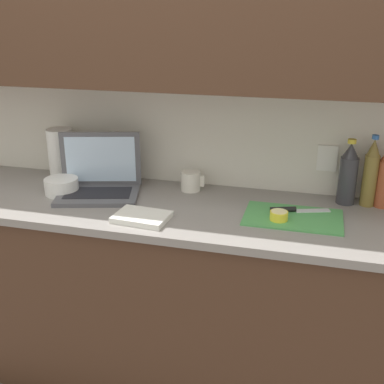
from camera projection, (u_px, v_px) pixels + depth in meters
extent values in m
plane|color=#564C47|center=(163.00, 370.00, 2.48)|extent=(12.00, 12.00, 0.00)
cube|color=silver|center=(179.00, 107.00, 2.33)|extent=(5.20, 0.06, 2.60)
cube|color=white|center=(121.00, 143.00, 2.44)|extent=(0.09, 0.01, 0.12)
cube|color=white|center=(327.00, 158.00, 2.19)|extent=(0.09, 0.01, 0.12)
cube|color=#472D1E|center=(165.00, 2.00, 1.99)|extent=(4.42, 0.32, 0.70)
cube|color=#472D1E|center=(161.00, 296.00, 2.32)|extent=(2.37, 0.59, 0.89)
cube|color=gray|center=(158.00, 208.00, 2.16)|extent=(2.45, 0.63, 0.03)
cube|color=#515156|center=(98.00, 195.00, 2.23)|extent=(0.43, 0.35, 0.02)
cube|color=black|center=(98.00, 193.00, 2.23)|extent=(0.33, 0.23, 0.00)
cube|color=#515156|center=(101.00, 159.00, 2.30)|extent=(0.37, 0.11, 0.26)
cube|color=silver|center=(101.00, 159.00, 2.29)|extent=(0.32, 0.09, 0.22)
cube|color=#4C9E51|center=(293.00, 217.00, 2.00)|extent=(0.40, 0.26, 0.01)
cube|color=silver|center=(313.00, 211.00, 2.06)|extent=(0.15, 0.08, 0.00)
cylinder|color=black|center=(283.00, 209.00, 2.05)|extent=(0.11, 0.06, 0.02)
cylinder|color=yellow|center=(279.00, 216.00, 1.96)|extent=(0.07, 0.07, 0.04)
cylinder|color=#F4EAA3|center=(279.00, 211.00, 1.96)|extent=(0.06, 0.06, 0.00)
cylinder|color=#333338|center=(347.00, 181.00, 2.13)|extent=(0.08, 0.08, 0.21)
cone|color=#333338|center=(351.00, 150.00, 2.08)|extent=(0.07, 0.07, 0.06)
cylinder|color=gold|center=(352.00, 141.00, 2.06)|extent=(0.04, 0.04, 0.02)
cylinder|color=olive|center=(370.00, 181.00, 2.10)|extent=(0.06, 0.06, 0.23)
cone|color=olive|center=(374.00, 147.00, 2.05)|extent=(0.06, 0.06, 0.07)
cylinder|color=#3366B2|center=(376.00, 137.00, 2.03)|extent=(0.03, 0.03, 0.02)
cylinder|color=silver|center=(191.00, 181.00, 2.30)|extent=(0.10, 0.10, 0.09)
cube|color=silver|center=(202.00, 181.00, 2.29)|extent=(0.02, 0.01, 0.05)
cylinder|color=white|center=(62.00, 186.00, 2.26)|extent=(0.16, 0.16, 0.07)
cylinder|color=white|center=(61.00, 154.00, 2.44)|extent=(0.13, 0.13, 0.26)
cube|color=silver|center=(142.00, 217.00, 1.99)|extent=(0.23, 0.18, 0.02)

